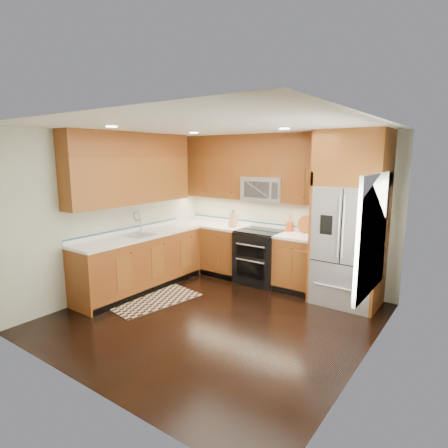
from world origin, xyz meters
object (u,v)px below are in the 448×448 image
Objects in this scene: refrigerator at (350,219)px; utensil_crock at (290,225)px; range at (260,257)px; knife_block at (233,220)px; rug at (153,299)px.

refrigerator is 1.17m from utensil_crock.
refrigerator is at bearing -1.40° from range.
knife_block is 0.91× the size of utensil_crock.
utensil_crock is at bearing 165.61° from refrigerator.
range is 2.00m from rug.
knife_block is at bearing -168.80° from utensil_crock.
refrigerator is 8.34× the size of knife_block.
rug is (-0.95, -1.70, -0.46)m from range.
range is at bearing 70.63° from rug.
range is 0.78m from utensil_crock.
range is 3.03× the size of knife_block.
refrigerator is at bearing -2.11° from knife_block.
refrigerator is at bearing 43.44° from rug.
knife_block is (-2.15, 0.08, -0.24)m from refrigerator.
utensil_crock is (1.39, 1.94, 1.05)m from rug.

